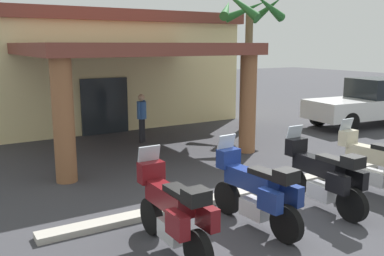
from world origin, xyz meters
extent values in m
plane|color=#38383D|center=(0.00, 0.00, 0.00)|extent=(80.00, 80.00, 0.00)
cube|color=beige|center=(-0.02, 11.64, 2.09)|extent=(12.42, 5.38, 4.18)
cube|color=#1E2328|center=(0.00, 8.94, 1.05)|extent=(1.80, 0.11, 2.10)
cube|color=brown|center=(0.02, 6.28, 3.19)|extent=(6.48, 5.48, 0.35)
cylinder|color=brown|center=(-2.78, 3.95, 1.51)|extent=(0.51, 0.51, 3.02)
cylinder|color=brown|center=(2.86, 3.99, 1.51)|extent=(0.51, 0.51, 3.02)
cube|color=brown|center=(-0.02, 11.64, 4.40)|extent=(12.82, 5.78, 0.44)
cylinder|color=black|center=(-2.26, 0.21, 0.33)|extent=(0.15, 0.66, 0.66)
cylinder|color=black|center=(-2.24, -1.34, 0.33)|extent=(0.15, 0.66, 0.66)
cube|color=silver|center=(-2.25, -0.59, 0.37)|extent=(0.33, 0.56, 0.32)
cube|color=maroon|center=(-2.25, -0.44, 0.88)|extent=(0.31, 1.15, 0.34)
cube|color=black|center=(-2.25, -0.79, 1.10)|extent=(0.29, 0.60, 0.10)
cube|color=maroon|center=(-2.26, 0.19, 1.15)|extent=(0.44, 0.24, 0.36)
cube|color=#B2BCC6|center=(-2.26, 0.27, 1.43)|extent=(0.40, 0.12, 0.36)
cube|color=maroon|center=(-2.50, -1.19, 0.76)|extent=(0.18, 0.44, 0.36)
cube|color=maroon|center=(-1.98, -1.18, 0.76)|extent=(0.18, 0.44, 0.36)
cube|color=black|center=(-2.24, -1.29, 1.17)|extent=(0.36, 0.32, 0.22)
cylinder|color=black|center=(-0.57, 0.27, 0.33)|extent=(0.19, 0.67, 0.66)
cylinder|color=black|center=(-0.44, -1.28, 0.33)|extent=(0.19, 0.67, 0.66)
cube|color=silver|center=(-0.50, -0.53, 0.37)|extent=(0.37, 0.58, 0.32)
cube|color=navy|center=(-0.52, -0.38, 0.88)|extent=(0.39, 1.17, 0.34)
cube|color=black|center=(-0.49, -0.73, 1.10)|extent=(0.33, 0.62, 0.10)
cube|color=navy|center=(-0.57, 0.25, 1.15)|extent=(0.46, 0.28, 0.36)
cube|color=#B2BCC6|center=(-0.57, 0.33, 1.43)|extent=(0.41, 0.15, 0.36)
cube|color=navy|center=(-0.71, -1.15, 0.76)|extent=(0.22, 0.45, 0.36)
cube|color=navy|center=(-0.19, -1.11, 0.76)|extent=(0.22, 0.45, 0.36)
cube|color=black|center=(-0.44, -1.23, 1.17)|extent=(0.39, 0.35, 0.22)
cylinder|color=black|center=(1.25, 0.28, 0.33)|extent=(0.14, 0.66, 0.66)
cylinder|color=black|center=(1.24, -1.27, 0.33)|extent=(0.14, 0.66, 0.66)
cube|color=silver|center=(1.24, -0.52, 0.37)|extent=(0.32, 0.56, 0.32)
cube|color=black|center=(1.24, -0.37, 0.88)|extent=(0.30, 1.15, 0.34)
cube|color=black|center=(1.24, -0.72, 1.10)|extent=(0.28, 0.60, 0.10)
cube|color=black|center=(1.25, 0.26, 1.15)|extent=(0.44, 0.24, 0.36)
cube|color=#B2BCC6|center=(1.25, 0.34, 1.43)|extent=(0.40, 0.12, 0.36)
cube|color=black|center=(0.98, -1.12, 0.76)|extent=(0.18, 0.44, 0.36)
cube|color=black|center=(1.50, -1.12, 0.76)|extent=(0.18, 0.44, 0.36)
cube|color=black|center=(1.24, -1.22, 1.17)|extent=(0.36, 0.32, 0.22)
cylinder|color=black|center=(2.94, 0.29, 0.33)|extent=(0.18, 0.67, 0.66)
cube|color=silver|center=(2.99, -0.51, 0.37)|extent=(0.35, 0.58, 0.32)
cube|color=beige|center=(2.98, -0.36, 0.88)|extent=(0.37, 1.17, 0.34)
cube|color=beige|center=(2.94, 0.27, 1.15)|extent=(0.45, 0.27, 0.36)
cube|color=#B2BCC6|center=(2.94, 0.35, 1.43)|extent=(0.41, 0.14, 0.36)
cylinder|color=black|center=(0.51, 6.81, 0.42)|extent=(0.14, 0.14, 0.83)
cylinder|color=black|center=(0.64, 6.94, 0.42)|extent=(0.14, 0.14, 0.83)
cylinder|color=#335999|center=(0.57, 6.87, 1.12)|extent=(0.32, 0.32, 0.59)
cylinder|color=#335999|center=(0.41, 6.73, 1.15)|extent=(0.09, 0.09, 0.56)
cylinder|color=#335999|center=(0.74, 7.02, 1.15)|extent=(0.09, 0.09, 0.56)
sphere|color=tan|center=(0.57, 6.87, 1.56)|extent=(0.22, 0.22, 0.22)
cylinder|color=black|center=(11.51, 5.58, 0.40)|extent=(0.82, 0.33, 0.80)
cylinder|color=black|center=(8.13, 5.92, 0.40)|extent=(0.82, 0.33, 0.80)
cylinder|color=black|center=(7.96, 4.23, 0.40)|extent=(0.82, 0.33, 0.80)
cube|color=silver|center=(9.73, 4.90, 0.77)|extent=(5.36, 2.40, 0.75)
cube|color=black|center=(10.23, 4.85, 1.55)|extent=(1.96, 1.92, 0.80)
cylinder|color=brown|center=(5.37, 7.18, 2.24)|extent=(0.30, 0.30, 4.49)
cone|color=#236028|center=(6.27, 7.20, 4.71)|extent=(0.38, 1.79, 1.08)
cone|color=#236028|center=(5.80, 7.97, 4.70)|extent=(1.75, 1.17, 1.03)
cone|color=#236028|center=(4.70, 7.78, 4.69)|extent=(1.47, 1.58, 1.01)
cone|color=#236028|center=(4.57, 6.78, 4.80)|extent=(1.07, 1.65, 1.35)
cone|color=#236028|center=(5.58, 6.31, 4.70)|extent=(1.83, 0.76, 1.05)
cube|color=#ADA89E|center=(0.37, 0.92, 0.06)|extent=(8.98, 0.36, 0.12)
camera|label=1|loc=(-5.27, -6.22, 3.33)|focal=39.61mm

